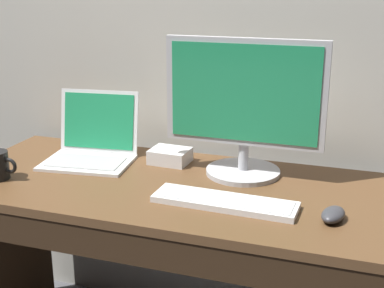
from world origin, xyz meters
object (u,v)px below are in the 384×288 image
laptop_white (92,144)px  external_monitor (244,107)px  computer_mouse (333,215)px  external_drive_box (170,156)px  wired_keyboard (225,202)px

laptop_white → external_monitor: bearing=1.7°
computer_mouse → external_drive_box: external_drive_box is taller
computer_mouse → external_drive_box: (-0.59, 0.30, 0.01)m
wired_keyboard → computer_mouse: (0.31, -0.01, 0.01)m
external_monitor → computer_mouse: external_monitor is taller
wired_keyboard → external_drive_box: 0.41m
external_drive_box → wired_keyboard: bearing=-46.2°
external_drive_box → external_monitor: bearing=-7.9°
laptop_white → wired_keyboard: size_ratio=0.78×
external_monitor → wired_keyboard: (0.01, -0.26, -0.22)m
wired_keyboard → computer_mouse: computer_mouse is taller
laptop_white → external_drive_box: bearing=11.0°
wired_keyboard → external_drive_box: (-0.28, 0.30, 0.01)m
laptop_white → external_monitor: 0.58m
external_monitor → wired_keyboard: bearing=-88.0°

